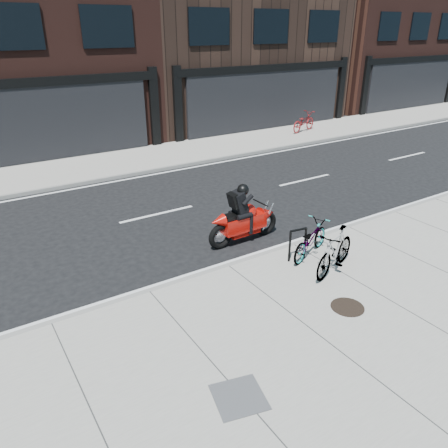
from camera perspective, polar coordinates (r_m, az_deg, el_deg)
ground at (r=11.80m, az=-4.66°, el=-1.95°), size 120.00×120.00×0.00m
sidewalk_near at (r=8.35m, az=12.44°, el=-14.45°), size 60.00×6.00×0.13m
sidewalk_far at (r=18.55m, az=-16.23°, el=7.31°), size 60.00×3.50×0.13m
building_mideast at (r=28.16m, az=-0.85°, el=26.53°), size 12.00×10.00×12.50m
building_east at (r=35.98m, az=17.43°, el=25.50°), size 10.00×10.00×13.00m
bike_rack at (r=10.42m, az=9.60°, el=-2.28°), size 0.48×0.11×0.81m
bicycle_front at (r=10.69m, az=11.17°, el=-1.99°), size 1.71×1.11×0.85m
bicycle_rear at (r=10.09m, az=14.30°, el=-3.42°), size 1.78×1.02×1.03m
motorcycle at (r=11.43m, az=2.99°, el=0.84°), size 2.17×0.47×1.62m
bicycle_far at (r=23.93m, az=10.35°, el=13.00°), size 2.03×1.19×1.01m
manhole_cover at (r=9.16m, az=15.82°, el=-10.40°), size 0.78×0.78×0.02m
utility_grate at (r=7.07m, az=1.97°, el=-21.65°), size 0.91×0.91×0.02m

